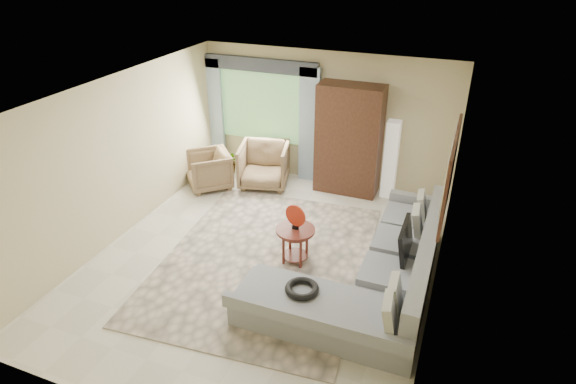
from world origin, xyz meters
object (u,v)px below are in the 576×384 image
at_px(potted_plant, 230,162).
at_px(armoire, 349,140).
at_px(sectional_sofa, 378,277).
at_px(armchair_right, 264,165).
at_px(armchair_left, 209,170).
at_px(floor_lamp, 391,160).
at_px(coffee_table, 295,245).
at_px(tv_screen, 406,241).

xyz_separation_m(potted_plant, armoire, (2.48, 0.14, 0.80)).
xyz_separation_m(sectional_sofa, armoire, (-1.23, 2.90, 0.77)).
bearing_deg(armchair_right, armchair_left, -168.75).
distance_m(sectional_sofa, floor_lamp, 3.03).
bearing_deg(coffee_table, potted_plant, 134.10).
xyz_separation_m(coffee_table, armchair_right, (-1.49, 2.21, 0.12)).
height_order(armoire, floor_lamp, armoire).
distance_m(sectional_sofa, armchair_left, 4.30).
relative_size(coffee_table, floor_lamp, 0.39).
distance_m(sectional_sofa, armchair_right, 3.77).
distance_m(tv_screen, armchair_right, 3.76).
xyz_separation_m(sectional_sofa, tv_screen, (0.27, 0.37, 0.44)).
bearing_deg(sectional_sofa, tv_screen, 54.03).
bearing_deg(potted_plant, floor_lamp, 3.57).
height_order(armchair_right, armoire, armoire).
height_order(potted_plant, armoire, armoire).
relative_size(sectional_sofa, tv_screen, 4.68).
bearing_deg(coffee_table, armchair_right, 124.10).
bearing_deg(armoire, potted_plant, -176.67).
distance_m(armchair_right, armoire, 1.75).
height_order(armchair_left, potted_plant, armchair_left).
bearing_deg(floor_lamp, sectional_sofa, -81.67).
bearing_deg(sectional_sofa, floor_lamp, 98.33).
xyz_separation_m(armchair_right, armoire, (1.58, 0.40, 0.62)).
relative_size(armchair_right, potted_plant, 1.89).
relative_size(tv_screen, potted_plant, 1.47).
height_order(tv_screen, armchair_right, tv_screen).
xyz_separation_m(armchair_left, potted_plant, (0.08, 0.73, -0.12)).
height_order(sectional_sofa, tv_screen, tv_screen).
xyz_separation_m(armoire, floor_lamp, (0.80, 0.06, -0.30)).
bearing_deg(tv_screen, coffee_table, -177.20).
bearing_deg(armchair_left, floor_lamp, 63.48).
relative_size(tv_screen, armchair_right, 0.78).
distance_m(tv_screen, coffee_table, 1.64).
height_order(coffee_table, potted_plant, coffee_table).
relative_size(coffee_table, potted_plant, 1.17).
xyz_separation_m(armchair_right, potted_plant, (-0.89, 0.26, -0.18)).
distance_m(coffee_table, floor_lamp, 2.85).
height_order(tv_screen, armoire, armoire).
bearing_deg(potted_plant, armchair_left, -96.65).
bearing_deg(armchair_left, coffee_table, 12.91).
bearing_deg(armchair_left, armchair_right, 73.71).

